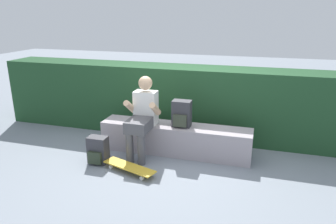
# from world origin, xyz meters

# --- Properties ---
(ground_plane) EXTENTS (24.00, 24.00, 0.00)m
(ground_plane) POSITION_xyz_m (0.00, 0.00, 0.00)
(ground_plane) COLOR gray
(bench_main) EXTENTS (2.33, 0.43, 0.46)m
(bench_main) POSITION_xyz_m (0.00, 0.26, 0.23)
(bench_main) COLOR #9A9298
(bench_main) RESTS_ON ground
(person_skater) EXTENTS (0.49, 0.62, 1.21)m
(person_skater) POSITION_xyz_m (-0.45, 0.05, 0.65)
(person_skater) COLOR white
(person_skater) RESTS_ON ground
(skateboard_near_person) EXTENTS (0.82, 0.43, 0.09)m
(skateboard_near_person) POSITION_xyz_m (-0.44, -0.53, 0.07)
(skateboard_near_person) COLOR gold
(skateboard_near_person) RESTS_ON ground
(backpack_on_bench) EXTENTS (0.28, 0.23, 0.40)m
(backpack_on_bench) POSITION_xyz_m (0.10, 0.25, 0.65)
(backpack_on_bench) COLOR #333338
(backpack_on_bench) RESTS_ON bench_main
(backpack_on_ground) EXTENTS (0.28, 0.23, 0.40)m
(backpack_on_ground) POSITION_xyz_m (-0.99, -0.40, 0.19)
(backpack_on_ground) COLOR #333338
(backpack_on_ground) RESTS_ON ground
(hedge_row) EXTENTS (6.27, 0.68, 1.22)m
(hedge_row) POSITION_xyz_m (-0.36, 1.11, 0.61)
(hedge_row) COLOR #1E4425
(hedge_row) RESTS_ON ground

